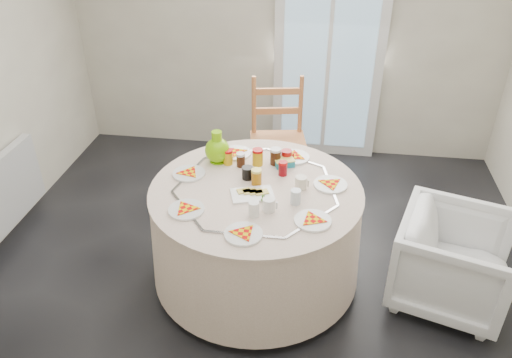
# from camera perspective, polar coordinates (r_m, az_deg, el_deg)

# --- Properties ---
(floor) EXTENTS (4.00, 4.00, 0.00)m
(floor) POSITION_cam_1_polar(r_m,az_deg,el_deg) (3.56, -0.09, -11.45)
(floor) COLOR black
(floor) RESTS_ON ground
(wall_back) EXTENTS (4.00, 0.02, 2.60)m
(wall_back) POSITION_cam_1_polar(r_m,az_deg,el_deg) (4.71, 3.55, 17.83)
(wall_back) COLOR #BCB5A3
(wall_back) RESTS_ON floor
(glass_door) EXTENTS (1.00, 0.08, 2.10)m
(glass_door) POSITION_cam_1_polar(r_m,az_deg,el_deg) (4.72, 8.39, 14.42)
(glass_door) COLOR silver
(glass_door) RESTS_ON floor
(radiator) EXTENTS (0.07, 1.00, 0.55)m
(radiator) POSITION_cam_1_polar(r_m,az_deg,el_deg) (4.15, -27.24, -1.85)
(radiator) COLOR silver
(radiator) RESTS_ON floor
(table) EXTENTS (1.39, 1.39, 0.70)m
(table) POSITION_cam_1_polar(r_m,az_deg,el_deg) (3.35, 0.00, -6.19)
(table) COLOR beige
(table) RESTS_ON floor
(wooden_chair) EXTENTS (0.53, 0.51, 1.03)m
(wooden_chair) POSITION_cam_1_polar(r_m,az_deg,el_deg) (4.19, 2.55, 3.77)
(wooden_chair) COLOR #B2633E
(wooden_chair) RESTS_ON floor
(armchair) EXTENTS (0.80, 0.83, 0.69)m
(armchair) POSITION_cam_1_polar(r_m,az_deg,el_deg) (3.41, 21.84, -7.80)
(armchair) COLOR white
(armchair) RESTS_ON floor
(place_settings) EXTENTS (1.46, 1.46, 0.02)m
(place_settings) POSITION_cam_1_polar(r_m,az_deg,el_deg) (3.12, 0.00, -0.47)
(place_settings) COLOR silver
(place_settings) RESTS_ON table
(jar_cluster) EXTENTS (0.48, 0.35, 0.13)m
(jar_cluster) POSITION_cam_1_polar(r_m,az_deg,el_deg) (3.30, -0.28, 2.52)
(jar_cluster) COLOR #8F5E12
(jar_cluster) RESTS_ON table
(butter_tub) EXTENTS (0.16, 0.14, 0.05)m
(butter_tub) POSITION_cam_1_polar(r_m,az_deg,el_deg) (3.37, 3.26, 2.39)
(butter_tub) COLOR teal
(butter_tub) RESTS_ON table
(green_pitcher) EXTENTS (0.19, 0.19, 0.22)m
(green_pitcher) POSITION_cam_1_polar(r_m,az_deg,el_deg) (3.38, -4.47, 4.13)
(green_pitcher) COLOR #74C104
(green_pitcher) RESTS_ON table
(cheese_platter) EXTENTS (0.30, 0.24, 0.03)m
(cheese_platter) POSITION_cam_1_polar(r_m,az_deg,el_deg) (3.06, -0.43, -1.17)
(cheese_platter) COLOR white
(cheese_platter) RESTS_ON table
(mugs_glasses) EXTENTS (0.62, 0.62, 0.10)m
(mugs_glasses) POSITION_cam_1_polar(r_m,az_deg,el_deg) (3.09, 1.97, -0.03)
(mugs_glasses) COLOR #B0B0B0
(mugs_glasses) RESTS_ON table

